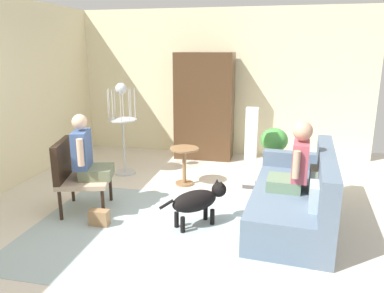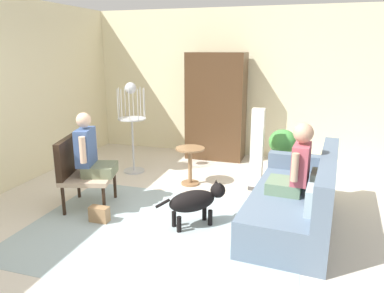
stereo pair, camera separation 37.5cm
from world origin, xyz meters
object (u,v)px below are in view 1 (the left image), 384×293
at_px(round_end_table, 184,162).
at_px(armoire_cabinet, 204,106).
at_px(column_lamp, 251,149).
at_px(couch, 297,198).
at_px(person_on_armchair, 87,154).
at_px(dog, 198,200).
at_px(person_on_couch, 295,163).
at_px(potted_plant, 274,149).
at_px(bird_cage_stand, 123,122).
at_px(armchair, 75,171).
at_px(handbag, 99,218).

relative_size(round_end_table, armoire_cabinet, 0.30).
xyz_separation_m(column_lamp, armoire_cabinet, (-0.99, 1.48, 0.40)).
xyz_separation_m(couch, armoire_cabinet, (-1.64, 2.55, 0.70)).
xyz_separation_m(person_on_armchair, dog, (1.49, -0.13, -0.45)).
bearing_deg(person_on_couch, potted_plant, 99.08).
xyz_separation_m(person_on_couch, round_end_table, (-1.60, 0.98, -0.38)).
distance_m(couch, armoire_cabinet, 3.11).
bearing_deg(person_on_couch, round_end_table, 148.52).
distance_m(bird_cage_stand, potted_plant, 2.53).
distance_m(armchair, person_on_armchair, 0.28).
bearing_deg(handbag, armchair, 144.24).
xyz_separation_m(armchair, person_on_couch, (2.77, 0.26, 0.21)).
xyz_separation_m(round_end_table, handbag, (-0.68, -1.59, -0.28)).
xyz_separation_m(dog, column_lamp, (0.52, 1.43, 0.29)).
relative_size(dog, potted_plant, 0.82).
xyz_separation_m(armchair, dog, (1.65, -0.09, -0.22)).
height_order(couch, dog, couch).
xyz_separation_m(round_end_table, armoire_cabinet, (0.02, 1.59, 0.63)).
height_order(person_on_armchair, potted_plant, person_on_armchair).
distance_m(person_on_couch, handbag, 2.45).
xyz_separation_m(dog, bird_cage_stand, (-1.61, 1.63, 0.58)).
bearing_deg(couch, potted_plant, 101.27).
height_order(bird_cage_stand, armoire_cabinet, armoire_cabinet).
bearing_deg(potted_plant, armoire_cabinet, 142.41).
bearing_deg(handbag, potted_plant, 46.61).
xyz_separation_m(armchair, column_lamp, (2.18, 1.35, 0.07)).
height_order(person_on_couch, dog, person_on_couch).
distance_m(couch, handbag, 2.43).
relative_size(couch, column_lamp, 1.70).
relative_size(armchair, potted_plant, 1.11).
distance_m(armchair, round_end_table, 1.71).
bearing_deg(bird_cage_stand, round_end_table, -15.10).
xyz_separation_m(couch, handbag, (-2.34, -0.63, -0.21)).
height_order(person_on_armchair, handbag, person_on_armchair).
bearing_deg(armchair, person_on_couch, 5.34).
xyz_separation_m(person_on_couch, person_on_armchair, (-2.60, -0.21, 0.01)).
distance_m(armoire_cabinet, handbag, 3.38).
height_order(armoire_cabinet, handbag, armoire_cabinet).
distance_m(person_on_armchair, column_lamp, 2.40).
bearing_deg(person_on_armchair, bird_cage_stand, 94.87).
relative_size(dog, handbag, 2.92).
xyz_separation_m(person_on_armchair, handbag, (0.32, -0.39, -0.67)).
distance_m(round_end_table, column_lamp, 1.05).
distance_m(column_lamp, handbag, 2.45).
distance_m(person_on_armchair, handbag, 0.84).
height_order(round_end_table, potted_plant, potted_plant).
bearing_deg(person_on_armchair, person_on_couch, 4.68).
bearing_deg(column_lamp, dog, -110.09).
relative_size(armchair, person_on_armchair, 1.13).
distance_m(round_end_table, armoire_cabinet, 1.71).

